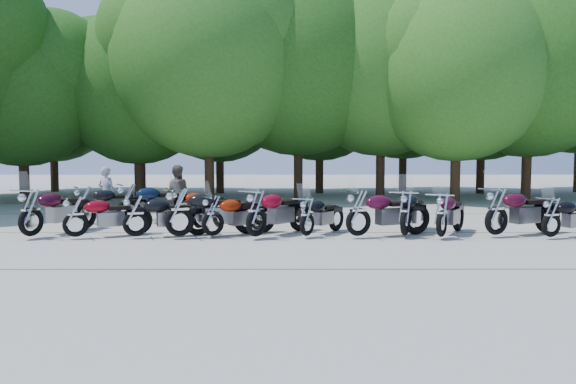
{
  "coord_description": "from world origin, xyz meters",
  "views": [
    {
      "loc": [
        -0.04,
        -12.21,
        2.06
      ],
      "look_at": [
        0.0,
        1.5,
        1.1
      ],
      "focal_mm": 32.0,
      "sensor_mm": 36.0,
      "label": 1
    }
  ],
  "objects_px": {
    "motorcycle_8": "(405,211)",
    "motorcycle_13": "(129,201)",
    "motorcycle_6": "(307,215)",
    "rider_0": "(107,194)",
    "motorcycle_0": "(31,211)",
    "motorcycle_1": "(75,215)",
    "motorcycle_2": "(135,214)",
    "motorcycle_9": "(442,213)",
    "rider_1": "(177,193)",
    "motorcycle_5": "(256,211)",
    "motorcycle_12": "(85,203)",
    "motorcycle_10": "(497,210)",
    "motorcycle_3": "(180,210)",
    "motorcycle_4": "(213,214)",
    "motorcycle_11": "(552,216)",
    "motorcycle_7": "(358,211)",
    "motorcycle_14": "(180,205)"
  },
  "relations": [
    {
      "from": "motorcycle_13",
      "to": "rider_1",
      "type": "xyz_separation_m",
      "value": [
        1.23,
        0.99,
        0.19
      ]
    },
    {
      "from": "motorcycle_11",
      "to": "motorcycle_13",
      "type": "distance_m",
      "value": 11.66
    },
    {
      "from": "motorcycle_8",
      "to": "rider_0",
      "type": "bearing_deg",
      "value": 3.19
    },
    {
      "from": "motorcycle_3",
      "to": "motorcycle_11",
      "type": "distance_m",
      "value": 9.23
    },
    {
      "from": "motorcycle_8",
      "to": "rider_1",
      "type": "xyz_separation_m",
      "value": [
        -6.51,
        3.58,
        0.21
      ]
    },
    {
      "from": "motorcycle_4",
      "to": "motorcycle_8",
      "type": "relative_size",
      "value": 0.9
    },
    {
      "from": "motorcycle_4",
      "to": "motorcycle_11",
      "type": "height_order",
      "value": "motorcycle_4"
    },
    {
      "from": "motorcycle_2",
      "to": "motorcycle_11",
      "type": "relative_size",
      "value": 1.05
    },
    {
      "from": "motorcycle_7",
      "to": "motorcycle_8",
      "type": "distance_m",
      "value": 1.19
    },
    {
      "from": "motorcycle_13",
      "to": "motorcycle_1",
      "type": "bearing_deg",
      "value": 138.22
    },
    {
      "from": "motorcycle_6",
      "to": "motorcycle_14",
      "type": "bearing_deg",
      "value": -0.13
    },
    {
      "from": "motorcycle_5",
      "to": "motorcycle_11",
      "type": "bearing_deg",
      "value": -141.57
    },
    {
      "from": "motorcycle_0",
      "to": "motorcycle_10",
      "type": "distance_m",
      "value": 11.67
    },
    {
      "from": "motorcycle_9",
      "to": "motorcycle_4",
      "type": "bearing_deg",
      "value": 29.81
    },
    {
      "from": "motorcycle_5",
      "to": "rider_0",
      "type": "xyz_separation_m",
      "value": [
        -4.98,
        3.65,
        0.17
      ]
    },
    {
      "from": "motorcycle_4",
      "to": "motorcycle_8",
      "type": "distance_m",
      "value": 4.84
    },
    {
      "from": "motorcycle_1",
      "to": "motorcycle_2",
      "type": "bearing_deg",
      "value": -115.79
    },
    {
      "from": "motorcycle_12",
      "to": "motorcycle_14",
      "type": "height_order",
      "value": "motorcycle_12"
    },
    {
      "from": "motorcycle_0",
      "to": "motorcycle_6",
      "type": "relative_size",
      "value": 1.22
    },
    {
      "from": "motorcycle_5",
      "to": "motorcycle_13",
      "type": "xyz_separation_m",
      "value": [
        -4.01,
        2.76,
        0.01
      ]
    },
    {
      "from": "motorcycle_1",
      "to": "motorcycle_11",
      "type": "xyz_separation_m",
      "value": [
        11.8,
        -0.04,
        -0.01
      ]
    },
    {
      "from": "motorcycle_2",
      "to": "motorcycle_13",
      "type": "relative_size",
      "value": 0.88
    },
    {
      "from": "motorcycle_9",
      "to": "rider_1",
      "type": "distance_m",
      "value": 8.29
    },
    {
      "from": "motorcycle_3",
      "to": "motorcycle_12",
      "type": "relative_size",
      "value": 1.1
    },
    {
      "from": "motorcycle_8",
      "to": "motorcycle_13",
      "type": "distance_m",
      "value": 8.16
    },
    {
      "from": "motorcycle_2",
      "to": "motorcycle_9",
      "type": "bearing_deg",
      "value": -112.18
    },
    {
      "from": "rider_1",
      "to": "motorcycle_7",
      "type": "bearing_deg",
      "value": 139.85
    },
    {
      "from": "motorcycle_2",
      "to": "motorcycle_10",
      "type": "distance_m",
      "value": 9.08
    },
    {
      "from": "motorcycle_11",
      "to": "motorcycle_14",
      "type": "height_order",
      "value": "motorcycle_14"
    },
    {
      "from": "motorcycle_10",
      "to": "motorcycle_13",
      "type": "relative_size",
      "value": 1.02
    },
    {
      "from": "motorcycle_1",
      "to": "motorcycle_2",
      "type": "height_order",
      "value": "motorcycle_2"
    },
    {
      "from": "motorcycle_4",
      "to": "motorcycle_5",
      "type": "xyz_separation_m",
      "value": [
        1.11,
        -0.18,
        0.09
      ]
    },
    {
      "from": "motorcycle_5",
      "to": "motorcycle_9",
      "type": "xyz_separation_m",
      "value": [
        4.59,
        -0.03,
        -0.04
      ]
    },
    {
      "from": "motorcycle_6",
      "to": "rider_0",
      "type": "bearing_deg",
      "value": 5.96
    },
    {
      "from": "motorcycle_3",
      "to": "motorcycle_4",
      "type": "distance_m",
      "value": 0.82
    },
    {
      "from": "motorcycle_9",
      "to": "rider_0",
      "type": "xyz_separation_m",
      "value": [
        -9.56,
        3.68,
        0.22
      ]
    },
    {
      "from": "motorcycle_4",
      "to": "motorcycle_12",
      "type": "height_order",
      "value": "motorcycle_12"
    },
    {
      "from": "motorcycle_0",
      "to": "motorcycle_4",
      "type": "relative_size",
      "value": 1.16
    },
    {
      "from": "motorcycle_1",
      "to": "motorcycle_14",
      "type": "height_order",
      "value": "motorcycle_1"
    },
    {
      "from": "motorcycle_12",
      "to": "rider_1",
      "type": "relative_size",
      "value": 1.3
    },
    {
      "from": "motorcycle_3",
      "to": "rider_0",
      "type": "bearing_deg",
      "value": 15.54
    },
    {
      "from": "motorcycle_5",
      "to": "rider_1",
      "type": "height_order",
      "value": "rider_1"
    },
    {
      "from": "motorcycle_6",
      "to": "rider_0",
      "type": "height_order",
      "value": "rider_0"
    },
    {
      "from": "motorcycle_7",
      "to": "motorcycle_8",
      "type": "xyz_separation_m",
      "value": [
        1.19,
        0.07,
        -0.01
      ]
    },
    {
      "from": "motorcycle_12",
      "to": "motorcycle_13",
      "type": "distance_m",
      "value": 1.36
    },
    {
      "from": "motorcycle_7",
      "to": "motorcycle_13",
      "type": "xyz_separation_m",
      "value": [
        -6.55,
        2.67,
        0.01
      ]
    },
    {
      "from": "motorcycle_0",
      "to": "motorcycle_13",
      "type": "distance_m",
      "value": 3.14
    },
    {
      "from": "motorcycle_4",
      "to": "motorcycle_9",
      "type": "xyz_separation_m",
      "value": [
        5.69,
        -0.21,
        0.04
      ]
    },
    {
      "from": "motorcycle_9",
      "to": "rider_1",
      "type": "bearing_deg",
      "value": 4.75
    },
    {
      "from": "motorcycle_7",
      "to": "motorcycle_10",
      "type": "bearing_deg",
      "value": -110.29
    }
  ]
}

